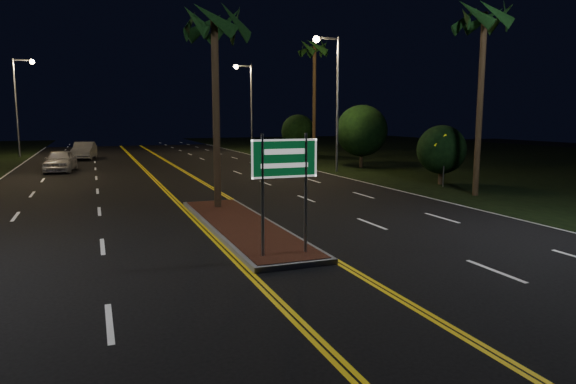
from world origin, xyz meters
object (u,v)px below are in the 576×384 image
median_island (242,226)px  car_near (60,159)px  shrub_mid (362,131)px  palm_right_near (485,19)px  car_far (84,149)px  streetlight_left_far (20,96)px  palm_right_far (315,50)px  warning_sign (445,152)px  highway_sign (284,170)px  palm_median (214,24)px  streetlight_right_far (248,98)px  streetlight_right_mid (333,88)px  shrub_near (441,150)px  shrub_far (298,132)px

median_island → car_near: (-6.74, 21.88, 0.79)m
median_island → shrub_mid: size_ratio=2.22×
palm_right_near → car_far: size_ratio=1.75×
streetlight_left_far → palm_right_near: bearing=-55.8°
palm_right_far → car_near: 21.25m
palm_right_near → warning_sign: (0.50, 3.08, -6.34)m
highway_sign → palm_median: size_ratio=0.39×
streetlight_left_far → streetlight_right_far: size_ratio=1.00×
highway_sign → palm_median: palm_median is taller
streetlight_right_far → warning_sign: streetlight_right_far is taller
streetlight_right_mid → car_far: 24.11m
median_island → palm_median: size_ratio=1.23×
streetlight_right_mid → warning_sign: bearing=-75.0°
median_island → shrub_near: size_ratio=3.11×
streetlight_right_far → highway_sign: bearing=-105.1°
car_far → highway_sign: bearing=-74.0°
highway_sign → shrub_far: bearing=67.4°
palm_median → car_near: (-6.74, 18.38, -6.41)m
shrub_mid → car_far: size_ratio=0.87×
highway_sign → shrub_near: (13.50, 11.20, -0.46)m
palm_right_far → shrub_far: 9.13m
streetlight_right_far → shrub_far: (3.19, -6.00, -3.32)m
shrub_near → car_near: 25.14m
highway_sign → streetlight_left_far: 42.67m
shrub_far → car_far: bearing=169.7°
shrub_far → car_far: shrub_far is taller
warning_sign → median_island: bearing=-140.9°
streetlight_right_mid → car_near: 19.27m
streetlight_right_mid → shrub_near: streetlight_right_mid is taller
car_near → palm_right_far: bearing=10.2°
palm_right_far → median_island: bearing=-119.1°
car_near → median_island: bearing=-66.0°
streetlight_right_mid → car_far: (-15.93, 17.46, -4.77)m
car_far → warning_sign: size_ratio=1.87×
shrub_far → car_near: 21.78m
median_island → palm_right_near: 15.21m
streetlight_right_mid → car_near: size_ratio=1.72×
shrub_near → shrub_far: 22.01m
streetlight_right_mid → palm_median: streetlight_right_mid is taller
highway_sign → palm_right_far: size_ratio=0.31×
shrub_near → car_near: bearing=143.7°
streetlight_right_far → shrub_far: 7.56m
streetlight_left_far → shrub_mid: streetlight_left_far is taller
shrub_mid → streetlight_left_far: bearing=140.9°
median_island → warning_sign: 14.46m
car_near → shrub_near: bearing=-29.4°
shrub_near → car_near: (-20.24, 14.88, -1.08)m
shrub_mid → shrub_far: shrub_mid is taller
streetlight_right_mid → palm_median: bearing=-132.7°
highway_sign → shrub_far: 35.96m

